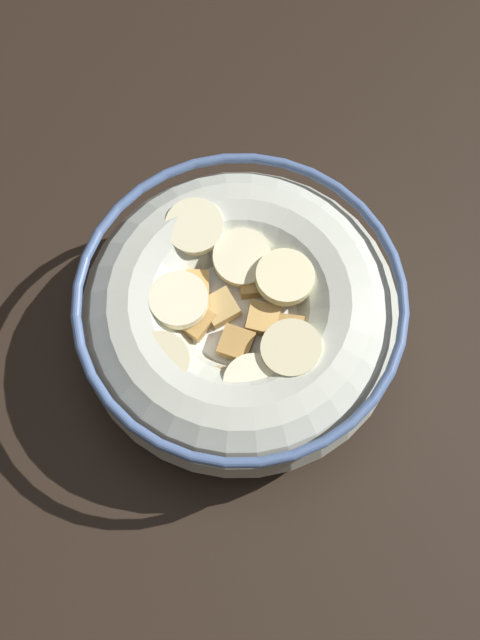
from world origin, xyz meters
The scene contains 2 objects.
ground_plane centered at (0.00, 0.00, -1.00)cm, with size 100.84×100.84×2.00cm, color black.
cereal_bowl centered at (-0.01, -0.02, 3.50)cm, with size 19.16×19.16×6.67cm.
Camera 1 is at (8.32, -15.94, 50.84)cm, focal length 47.86 mm.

